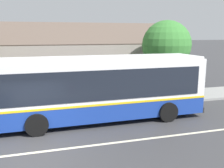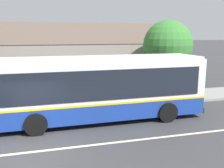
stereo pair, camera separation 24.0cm
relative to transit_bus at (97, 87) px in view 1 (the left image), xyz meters
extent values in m
plane|color=#38383A|center=(-3.11, -2.90, -1.73)|extent=(300.00, 300.00, 0.00)
cube|color=gray|center=(-3.11, 3.10, -1.66)|extent=(60.00, 3.00, 0.15)
cube|color=beige|center=(-3.11, -2.90, -1.73)|extent=(60.00, 0.16, 0.01)
cube|color=gray|center=(-1.44, 10.93, 0.04)|extent=(20.60, 9.49, 3.54)
cube|color=brown|center=(-1.44, 8.56, 2.68)|extent=(21.20, 4.80, 1.90)
cube|color=brown|center=(-1.44, 13.31, 2.68)|extent=(21.20, 4.80, 1.90)
cube|color=black|center=(5.77, 6.16, 0.21)|extent=(1.10, 0.06, 1.30)
cube|color=#4C3323|center=(1.65, 6.16, -0.68)|extent=(1.00, 0.06, 2.10)
cube|color=navy|center=(-0.02, 0.00, -1.04)|extent=(10.85, 2.62, 0.83)
cube|color=gold|center=(-0.02, 0.00, -0.58)|extent=(10.87, 2.64, 0.10)
cube|color=white|center=(-0.02, 0.00, 0.43)|extent=(10.85, 2.62, 1.90)
cube|color=white|center=(-0.02, 0.00, 1.44)|extent=(10.63, 2.49, 0.12)
cube|color=black|center=(-0.03, 1.26, 0.33)|extent=(9.96, 0.14, 1.40)
cube|color=black|center=(0.00, -1.27, 0.33)|extent=(9.96, 0.14, 1.40)
cube|color=black|center=(5.41, 0.06, 0.33)|extent=(0.06, 2.20, 1.40)
cube|color=black|center=(5.41, 0.06, 1.24)|extent=(0.06, 1.75, 0.24)
cube|color=black|center=(5.43, 0.06, -1.33)|extent=(0.11, 2.50, 0.28)
cube|color=#192D99|center=(-1.38, 1.25, -1.04)|extent=(3.03, 0.06, 0.58)
cube|color=black|center=(4.19, 1.31, -0.22)|extent=(0.90, 0.04, 2.48)
cylinder|color=black|center=(3.32, 1.28, -1.23)|extent=(1.00, 0.29, 1.00)
cylinder|color=black|center=(3.35, -1.22, -1.23)|extent=(1.00, 0.29, 1.00)
cylinder|color=black|center=(-3.01, 1.22, -1.23)|extent=(1.00, 0.29, 1.00)
cylinder|color=black|center=(-2.98, -1.28, -1.23)|extent=(1.00, 0.29, 1.00)
cube|color=black|center=(-4.40, 2.73, -1.36)|extent=(0.08, 0.43, 0.45)
cube|color=brown|center=(-0.30, 3.18, -1.13)|extent=(1.51, 0.10, 0.04)
cube|color=brown|center=(-0.30, 3.04, -1.13)|extent=(1.51, 0.10, 0.04)
cube|color=brown|center=(-0.30, 2.90, -1.13)|extent=(1.51, 0.10, 0.04)
cube|color=brown|center=(-0.30, 2.77, -0.83)|extent=(1.51, 0.04, 0.10)
cube|color=brown|center=(-0.30, 2.77, -0.69)|extent=(1.51, 0.04, 0.10)
cube|color=black|center=(0.30, 3.04, -1.36)|extent=(0.08, 0.43, 0.45)
cube|color=black|center=(-0.91, 3.04, -1.36)|extent=(0.08, 0.43, 0.45)
cylinder|color=#4C3828|center=(5.89, 4.00, -0.50)|extent=(0.41, 0.41, 2.47)
sphere|color=#387A33|center=(5.89, 4.00, 1.85)|extent=(3.44, 3.44, 3.44)
sphere|color=#387A33|center=(5.54, 3.72, 1.33)|extent=(1.92, 1.92, 1.92)
cylinder|color=gray|center=(5.82, 2.10, -0.38)|extent=(0.07, 0.07, 2.40)
cube|color=#1959A5|center=(5.82, 2.08, 0.57)|extent=(0.36, 0.03, 0.48)
camera|label=1|loc=(-2.66, -11.98, 2.62)|focal=40.00mm
camera|label=2|loc=(-2.42, -12.04, 2.62)|focal=40.00mm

